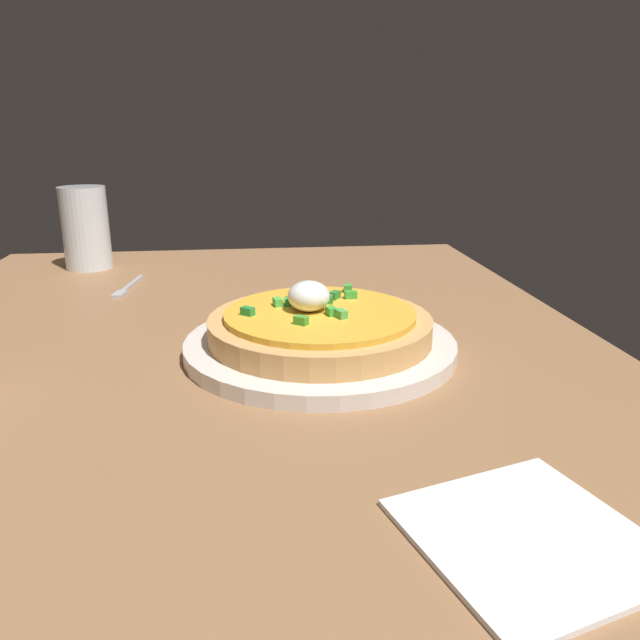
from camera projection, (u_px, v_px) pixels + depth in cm
name	position (u px, v px, depth cm)	size (l,w,h in cm)	color
dining_table	(233.00, 348.00, 67.10)	(98.74, 80.10, 2.19)	#8C6240
plate	(320.00, 346.00, 62.39)	(27.43, 27.43, 1.50)	silver
pizza	(320.00, 324.00, 61.70)	(22.51, 22.51, 5.98)	tan
cup_far	(86.00, 232.00, 97.07)	(7.21, 7.21, 12.87)	silver
fork	(127.00, 288.00, 85.82)	(11.48, 2.55, 0.50)	#B7B7BC
napkin	(529.00, 537.00, 34.52)	(12.51, 12.51, 0.40)	white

